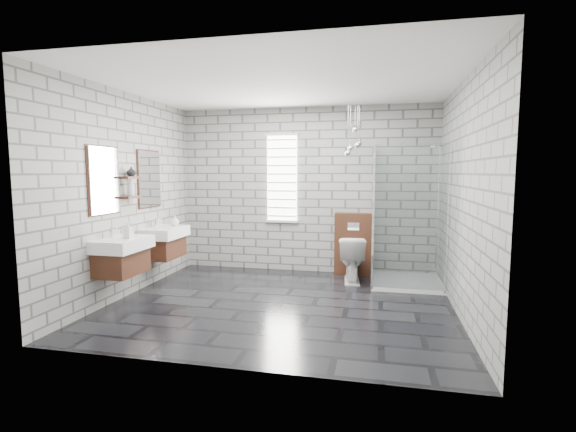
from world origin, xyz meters
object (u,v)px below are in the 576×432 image
(cistern_panel, at_px, (354,244))
(toilet, at_px, (352,259))
(vanity_left, at_px, (120,246))
(shower_enclosure, at_px, (400,252))
(vanity_right, at_px, (162,234))

(cistern_panel, height_order, toilet, cistern_panel)
(vanity_left, xyz_separation_m, shower_enclosure, (3.41, 1.69, -0.25))
(vanity_left, distance_m, toilet, 3.27)
(vanity_left, xyz_separation_m, cistern_panel, (2.71, 2.21, -0.26))
(shower_enclosure, height_order, toilet, shower_enclosure)
(vanity_left, distance_m, vanity_right, 1.03)
(vanity_left, xyz_separation_m, vanity_right, (0.00, 1.03, 0.00))
(toilet, bearing_deg, vanity_left, 28.44)
(vanity_left, bearing_deg, shower_enclosure, 26.37)
(cistern_panel, xyz_separation_m, toilet, (0.00, -0.42, -0.15))
(vanity_left, distance_m, cistern_panel, 3.50)
(vanity_right, bearing_deg, toilet, 15.78)
(cistern_panel, height_order, shower_enclosure, shower_enclosure)
(shower_enclosure, bearing_deg, vanity_right, -168.97)
(vanity_left, bearing_deg, vanity_right, 90.00)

